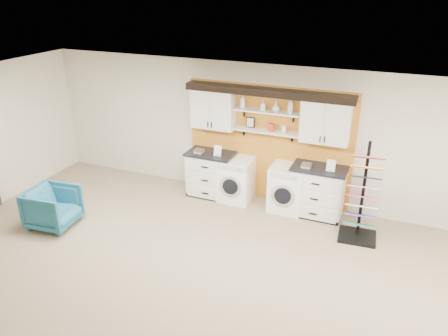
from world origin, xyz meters
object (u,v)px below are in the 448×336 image
at_px(armchair, 53,207).
at_px(base_cabinet_left, 211,174).
at_px(sample_rack, 361,210).
at_px(base_cabinet_right, 318,191).
at_px(washer, 236,179).
at_px(dryer, 287,188).

bearing_deg(armchair, base_cabinet_left, -49.86).
xyz_separation_m(base_cabinet_left, sample_rack, (3.13, -0.54, 0.07)).
xyz_separation_m(base_cabinet_left, base_cabinet_right, (2.26, -0.00, 0.02)).
height_order(washer, sample_rack, sample_rack).
relative_size(base_cabinet_left, armchair, 1.19).
relative_size(base_cabinet_right, dryer, 1.11).
bearing_deg(washer, sample_rack, -12.01).
bearing_deg(armchair, sample_rack, -77.99).
distance_m(base_cabinet_left, base_cabinet_right, 2.26).
relative_size(sample_rack, armchair, 2.15).
xyz_separation_m(washer, armchair, (-2.77, -2.30, -0.08)).
height_order(base_cabinet_right, dryer, base_cabinet_right).
bearing_deg(armchair, dryer, -65.47).
relative_size(washer, dryer, 0.98).
bearing_deg(sample_rack, dryer, 155.55).
height_order(washer, dryer, dryer).
distance_m(sample_rack, armchair, 5.60).
bearing_deg(dryer, base_cabinet_left, 179.88).
distance_m(base_cabinet_right, washer, 1.68).
distance_m(base_cabinet_left, washer, 0.58).
bearing_deg(sample_rack, base_cabinet_left, 166.00).
bearing_deg(base_cabinet_left, washer, -0.33).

